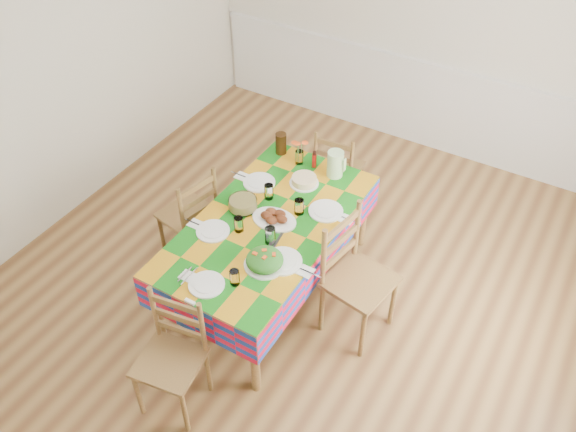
{
  "coord_description": "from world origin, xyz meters",
  "views": [
    {
      "loc": [
        1.6,
        -2.76,
        3.71
      ],
      "look_at": [
        -0.02,
        -0.01,
        0.84
      ],
      "focal_mm": 38.0,
      "sensor_mm": 36.0,
      "label": 1
    }
  ],
  "objects_px": {
    "green_pitcher": "(335,164)",
    "meat_platter": "(274,218)",
    "chair_left": "(191,216)",
    "chair_far": "(337,170)",
    "chair_right": "(355,278)",
    "dining_table": "(268,230)",
    "tea_pitcher": "(281,143)",
    "chair_near": "(172,357)"
  },
  "relations": [
    {
      "from": "dining_table",
      "to": "chair_right",
      "type": "bearing_deg",
      "value": 0.65
    },
    {
      "from": "dining_table",
      "to": "tea_pitcher",
      "type": "xyz_separation_m",
      "value": [
        -0.36,
        0.79,
        0.17
      ]
    },
    {
      "from": "dining_table",
      "to": "meat_platter",
      "type": "relative_size",
      "value": 5.29
    },
    {
      "from": "green_pitcher",
      "to": "chair_left",
      "type": "relative_size",
      "value": 0.25
    },
    {
      "from": "chair_near",
      "to": "chair_left",
      "type": "relative_size",
      "value": 1.0
    },
    {
      "from": "green_pitcher",
      "to": "chair_far",
      "type": "height_order",
      "value": "green_pitcher"
    },
    {
      "from": "meat_platter",
      "to": "chair_far",
      "type": "height_order",
      "value": "chair_far"
    },
    {
      "from": "green_pitcher",
      "to": "chair_far",
      "type": "bearing_deg",
      "value": 111.96
    },
    {
      "from": "chair_far",
      "to": "meat_platter",
      "type": "bearing_deg",
      "value": 86.86
    },
    {
      "from": "meat_platter",
      "to": "chair_right",
      "type": "xyz_separation_m",
      "value": [
        0.69,
        -0.03,
        -0.24
      ]
    },
    {
      "from": "meat_platter",
      "to": "tea_pitcher",
      "type": "height_order",
      "value": "tea_pitcher"
    },
    {
      "from": "chair_far",
      "to": "chair_left",
      "type": "relative_size",
      "value": 0.95
    },
    {
      "from": "tea_pitcher",
      "to": "chair_far",
      "type": "relative_size",
      "value": 0.21
    },
    {
      "from": "chair_near",
      "to": "chair_right",
      "type": "xyz_separation_m",
      "value": [
        0.73,
        1.15,
        0.06
      ]
    },
    {
      "from": "tea_pitcher",
      "to": "chair_near",
      "type": "height_order",
      "value": "chair_near"
    },
    {
      "from": "chair_left",
      "to": "chair_far",
      "type": "bearing_deg",
      "value": 160.26
    },
    {
      "from": "green_pitcher",
      "to": "dining_table",
      "type": "bearing_deg",
      "value": -102.59
    },
    {
      "from": "chair_near",
      "to": "chair_right",
      "type": "distance_m",
      "value": 1.36
    },
    {
      "from": "meat_platter",
      "to": "chair_near",
      "type": "relative_size",
      "value": 0.38
    },
    {
      "from": "chair_far",
      "to": "chair_right",
      "type": "relative_size",
      "value": 0.85
    },
    {
      "from": "meat_platter",
      "to": "chair_near",
      "type": "xyz_separation_m",
      "value": [
        -0.04,
        -1.19,
        -0.29
      ]
    },
    {
      "from": "tea_pitcher",
      "to": "chair_right",
      "type": "height_order",
      "value": "chair_right"
    },
    {
      "from": "meat_platter",
      "to": "green_pitcher",
      "type": "bearing_deg",
      "value": 79.25
    },
    {
      "from": "chair_near",
      "to": "chair_far",
      "type": "distance_m",
      "value": 2.29
    },
    {
      "from": "chair_near",
      "to": "chair_left",
      "type": "bearing_deg",
      "value": 113.57
    },
    {
      "from": "tea_pitcher",
      "to": "chair_far",
      "type": "distance_m",
      "value": 0.63
    },
    {
      "from": "dining_table",
      "to": "chair_left",
      "type": "relative_size",
      "value": 2.02
    },
    {
      "from": "chair_far",
      "to": "chair_right",
      "type": "xyz_separation_m",
      "value": [
        0.72,
        -1.14,
        0.08
      ]
    },
    {
      "from": "meat_platter",
      "to": "chair_right",
      "type": "bearing_deg",
      "value": -2.79
    },
    {
      "from": "chair_far",
      "to": "chair_left",
      "type": "xyz_separation_m",
      "value": [
        -0.73,
        -1.16,
        0.02
      ]
    },
    {
      "from": "chair_right",
      "to": "chair_far",
      "type": "bearing_deg",
      "value": 42.18
    },
    {
      "from": "meat_platter",
      "to": "chair_right",
      "type": "height_order",
      "value": "chair_right"
    },
    {
      "from": "meat_platter",
      "to": "chair_left",
      "type": "relative_size",
      "value": 0.38
    },
    {
      "from": "meat_platter",
      "to": "tea_pitcher",
      "type": "relative_size",
      "value": 1.87
    },
    {
      "from": "meat_platter",
      "to": "chair_left",
      "type": "xyz_separation_m",
      "value": [
        -0.76,
        -0.05,
        -0.29
      ]
    },
    {
      "from": "dining_table",
      "to": "chair_far",
      "type": "height_order",
      "value": "chair_far"
    },
    {
      "from": "chair_far",
      "to": "chair_right",
      "type": "height_order",
      "value": "chair_right"
    },
    {
      "from": "tea_pitcher",
      "to": "chair_right",
      "type": "relative_size",
      "value": 0.18
    },
    {
      "from": "chair_right",
      "to": "chair_left",
      "type": "bearing_deg",
      "value": 100.67
    },
    {
      "from": "green_pitcher",
      "to": "meat_platter",
      "type": "bearing_deg",
      "value": -100.75
    },
    {
      "from": "meat_platter",
      "to": "chair_left",
      "type": "height_order",
      "value": "chair_left"
    },
    {
      "from": "green_pitcher",
      "to": "chair_far",
      "type": "distance_m",
      "value": 0.59
    }
  ]
}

